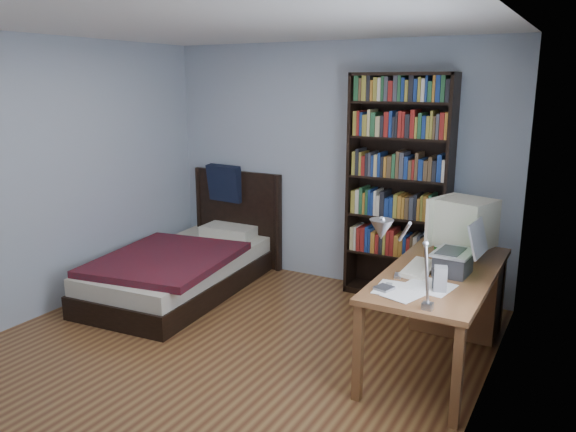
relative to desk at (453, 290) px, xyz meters
The scene contains 14 objects.
room 2.12m from the desk, 139.35° to the right, with size 4.20×4.24×2.50m.
desk is the anchor object (origin of this frame).
crt_monitor 0.58m from the desk, 20.77° to the right, with size 0.52×0.48×0.47m.
laptop 0.67m from the desk, 78.13° to the right, with size 0.35×0.36×0.41m.
desk_lamp 1.84m from the desk, 90.65° to the right, with size 0.25×0.56×0.66m.
keyboard 0.66m from the desk, 104.54° to the right, with size 0.18×0.45×0.03m, color beige.
speaker 0.98m from the desk, 83.99° to the right, with size 0.08×0.08×0.17m, color gray.
soda_can 0.44m from the desk, 113.00° to the right, with size 0.06×0.06×0.11m, color #0C3C08.
mouse 0.39m from the desk, 103.09° to the right, with size 0.07×0.11×0.04m, color silver.
phone_silver 0.86m from the desk, 107.29° to the right, with size 0.05×0.10×0.02m, color silver.
phone_grey 1.07m from the desk, 103.08° to the right, with size 0.04×0.09×0.02m, color gray.
external_drive 1.14m from the desk, 102.51° to the right, with size 0.11×0.11×0.02m, color gray.
bookshelf 1.19m from the desk, 137.10° to the left, with size 0.98×0.30×2.18m.
bed 2.69m from the desk, behind, with size 1.36×2.28×1.16m.
Camera 1 is at (2.43, -3.22, 2.10)m, focal length 35.00 mm.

